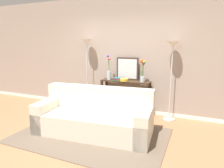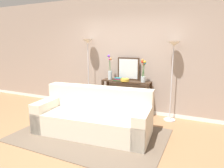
# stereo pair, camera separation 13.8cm
# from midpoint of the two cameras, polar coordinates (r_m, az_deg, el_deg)

# --- Properties ---
(ground_plane) EXTENTS (16.00, 16.00, 0.02)m
(ground_plane) POSITION_cam_midpoint_polar(r_m,az_deg,el_deg) (3.93, -6.62, -15.16)
(ground_plane) COLOR #936B47
(back_wall) EXTENTS (12.00, 0.15, 2.91)m
(back_wall) POSITION_cam_midpoint_polar(r_m,az_deg,el_deg) (5.24, 4.15, 8.17)
(back_wall) COLOR white
(back_wall) RESTS_ON ground
(area_rug) EXTENTS (2.82, 1.83, 0.01)m
(area_rug) POSITION_cam_midpoint_polar(r_m,az_deg,el_deg) (4.03, -5.22, -14.12)
(area_rug) COLOR brown
(area_rug) RESTS_ON ground
(couch) EXTENTS (2.30, 1.12, 0.88)m
(couch) POSITION_cam_midpoint_polar(r_m,az_deg,el_deg) (4.05, -4.20, -9.31)
(couch) COLOR beige
(couch) RESTS_ON ground
(console_table) EXTENTS (1.22, 0.33, 0.84)m
(console_table) POSITION_cam_midpoint_polar(r_m,az_deg,el_deg) (5.04, 4.80, -2.12)
(console_table) COLOR #382619
(console_table) RESTS_ON ground
(floor_lamp_left) EXTENTS (0.28, 0.28, 1.85)m
(floor_lamp_left) POSITION_cam_midpoint_polar(r_m,az_deg,el_deg) (5.37, -6.06, 8.20)
(floor_lamp_left) COLOR silver
(floor_lamp_left) RESTS_ON ground
(floor_lamp_right) EXTENTS (0.28, 0.28, 1.78)m
(floor_lamp_right) POSITION_cam_midpoint_polar(r_m,az_deg,el_deg) (4.64, 17.62, 6.64)
(floor_lamp_right) COLOR silver
(floor_lamp_right) RESTS_ON ground
(wall_mirror) EXTENTS (0.56, 0.02, 0.56)m
(wall_mirror) POSITION_cam_midpoint_polar(r_m,az_deg,el_deg) (5.07, 5.39, 4.29)
(wall_mirror) COLOR #382619
(wall_mirror) RESTS_ON console_table
(vase_tall_flowers) EXTENTS (0.12, 0.11, 0.62)m
(vase_tall_flowers) POSITION_cam_midpoint_polar(r_m,az_deg,el_deg) (5.09, 0.20, 3.76)
(vase_tall_flowers) COLOR silver
(vase_tall_flowers) RESTS_ON console_table
(vase_short_flowers) EXTENTS (0.13, 0.12, 0.54)m
(vase_short_flowers) POSITION_cam_midpoint_polar(r_m,az_deg,el_deg) (4.79, 9.65, 3.48)
(vase_short_flowers) COLOR silver
(vase_short_flowers) RESTS_ON console_table
(fruit_bowl) EXTENTS (0.21, 0.21, 0.07)m
(fruit_bowl) POSITION_cam_midpoint_polar(r_m,az_deg,el_deg) (4.89, 4.46, 1.17)
(fruit_bowl) COLOR gold
(fruit_bowl) RESTS_ON console_table
(book_stack) EXTENTS (0.22, 0.14, 0.07)m
(book_stack) POSITION_cam_midpoint_polar(r_m,az_deg,el_deg) (4.96, 2.64, 1.33)
(book_stack) COLOR #236033
(book_stack) RESTS_ON console_table
(book_row_under_console) EXTENTS (0.29, 0.17, 0.12)m
(book_row_under_console) POSITION_cam_midpoint_polar(r_m,az_deg,el_deg) (5.31, 1.03, -7.17)
(book_row_under_console) COLOR tan
(book_row_under_console) RESTS_ON ground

